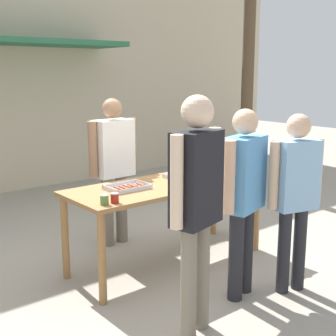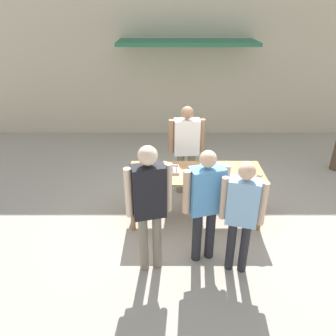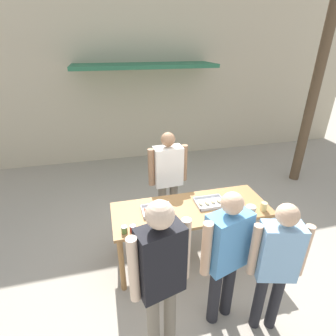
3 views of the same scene
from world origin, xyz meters
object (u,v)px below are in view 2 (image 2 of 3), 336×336
at_px(beer_cup, 261,178).
at_px(person_server_behind_table, 188,144).
at_px(condiment_jar_mustard, 137,178).
at_px(person_customer_waiting_in_line, 207,199).
at_px(condiment_jar_ketchup, 144,179).
at_px(food_tray_buns, 216,170).
at_px(food_tray_sausages, 168,170).
at_px(person_customer_holding_hotdog, 150,200).
at_px(person_customer_with_cup, 243,210).

bearing_deg(beer_cup, person_server_behind_table, 132.97).
xyz_separation_m(condiment_jar_mustard, person_customer_waiting_in_line, (0.97, -0.68, 0.08)).
xyz_separation_m(condiment_jar_mustard, beer_cup, (1.84, 0.01, 0.01)).
height_order(condiment_jar_mustard, beer_cup, beer_cup).
distance_m(condiment_jar_ketchup, person_customer_waiting_in_line, 1.10).
distance_m(food_tray_buns, person_server_behind_table, 0.89).
xyz_separation_m(food_tray_sausages, person_customer_holding_hotdog, (-0.21, -1.20, 0.21)).
distance_m(food_tray_buns, beer_cup, 0.71).
bearing_deg(person_server_behind_table, person_customer_holding_hotdog, -109.46).
height_order(beer_cup, person_customer_waiting_in_line, person_customer_waiting_in_line).
relative_size(person_customer_with_cup, person_customer_waiting_in_line, 0.97).
relative_size(condiment_jar_mustard, person_customer_holding_hotdog, 0.05).
bearing_deg(person_server_behind_table, person_customer_waiting_in_line, -88.62).
height_order(person_customer_holding_hotdog, person_customer_with_cup, person_customer_holding_hotdog).
height_order(food_tray_buns, person_customer_with_cup, person_customer_with_cup).
height_order(food_tray_sausages, person_customer_waiting_in_line, person_customer_waiting_in_line).
xyz_separation_m(condiment_jar_ketchup, person_server_behind_table, (0.71, 1.12, 0.09)).
height_order(beer_cup, person_server_behind_table, person_server_behind_table).
xyz_separation_m(condiment_jar_ketchup, beer_cup, (1.74, 0.01, 0.01)).
xyz_separation_m(food_tray_buns, person_customer_waiting_in_line, (-0.25, -1.01, 0.10)).
bearing_deg(condiment_jar_ketchup, person_customer_waiting_in_line, -37.87).
relative_size(person_customer_holding_hotdog, person_customer_waiting_in_line, 1.09).
relative_size(beer_cup, person_customer_with_cup, 0.07).
height_order(condiment_jar_mustard, person_customer_with_cup, person_customer_with_cup).
relative_size(condiment_jar_mustard, person_customer_with_cup, 0.05).
distance_m(food_tray_sausages, person_customer_waiting_in_line, 1.13).
bearing_deg(person_customer_with_cup, person_customer_waiting_in_line, -12.28).
bearing_deg(condiment_jar_ketchup, food_tray_sausages, 42.99).
distance_m(beer_cup, person_customer_waiting_in_line, 1.11).
distance_m(food_tray_sausages, person_customer_holding_hotdog, 1.23).
height_order(person_customer_holding_hotdog, person_customer_waiting_in_line, person_customer_holding_hotdog).
bearing_deg(beer_cup, condiment_jar_mustard, -179.77).
height_order(food_tray_buns, person_customer_holding_hotdog, person_customer_holding_hotdog).
bearing_deg(beer_cup, food_tray_sausages, 167.05).
bearing_deg(person_customer_holding_hotdog, person_customer_waiting_in_line, -179.37).
xyz_separation_m(food_tray_buns, beer_cup, (0.63, -0.32, 0.04)).
height_order(food_tray_sausages, condiment_jar_mustard, condiment_jar_mustard).
height_order(food_tray_buns, condiment_jar_ketchup, condiment_jar_ketchup).
xyz_separation_m(person_customer_holding_hotdog, person_customer_with_cup, (1.15, -0.03, -0.13)).
height_order(food_tray_buns, person_server_behind_table, person_server_behind_table).
height_order(person_server_behind_table, person_customer_waiting_in_line, person_server_behind_table).
height_order(food_tray_sausages, beer_cup, beer_cup).
bearing_deg(person_customer_holding_hotdog, beer_cup, -165.36).
bearing_deg(person_customer_waiting_in_line, condiment_jar_ketchup, -54.18).
bearing_deg(condiment_jar_mustard, person_customer_waiting_in_line, -35.16).
bearing_deg(food_tray_sausages, condiment_jar_ketchup, -137.01).
bearing_deg(person_customer_waiting_in_line, food_tray_sausages, -79.40).
distance_m(condiment_jar_ketchup, person_customer_with_cup, 1.58).
height_order(condiment_jar_mustard, condiment_jar_ketchup, same).
xyz_separation_m(food_tray_buns, person_customer_with_cup, (0.18, -1.23, 0.08)).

